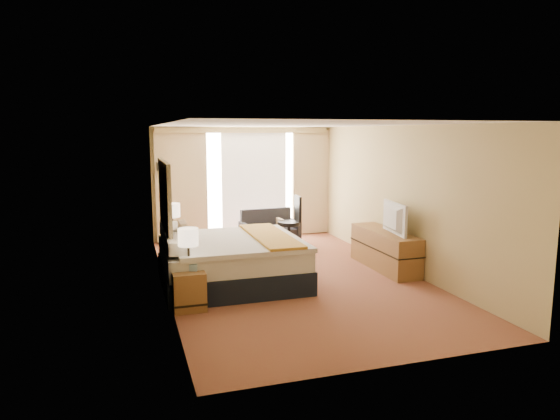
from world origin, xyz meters
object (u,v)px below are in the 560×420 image
object	(u,v)px
nightstand_right	(172,250)
floor_lamp	(161,187)
media_dresser	(385,250)
nightstand_left	(188,289)
desk_chair	(292,225)
lamp_left	(188,238)
bed	(231,261)
lamp_right	(172,211)
television	(390,218)
loveseat	(269,233)

from	to	relation	value
nightstand_right	floor_lamp	world-z (taller)	floor_lamp
nightstand_right	media_dresser	world-z (taller)	media_dresser
nightstand_left	desk_chair	bearing A→B (deg)	50.36
desk_chair	lamp_left	xyz separation A→B (m)	(-2.59, -3.13, 0.52)
media_dresser	floor_lamp	world-z (taller)	floor_lamp
bed	lamp_left	world-z (taller)	lamp_left
lamp_left	nightstand_left	bearing A→B (deg)	-137.37
floor_lamp	desk_chair	world-z (taller)	floor_lamp
floor_lamp	lamp_right	size ratio (longest dim) A/B	2.92
desk_chair	nightstand_left	bearing A→B (deg)	-124.98
nightstand_right	desk_chair	distance (m)	2.69
floor_lamp	lamp_right	distance (m)	1.95
desk_chair	television	xyz separation A→B (m)	(1.04, -2.32, 0.48)
loveseat	floor_lamp	xyz separation A→B (m)	(-2.25, 0.81, 1.03)
bed	television	world-z (taller)	television
lamp_right	lamp_left	bearing A→B (deg)	-89.98
desk_chair	floor_lamp	bearing A→B (deg)	160.09
nightstand_right	lamp_left	distance (m)	2.59
desk_chair	media_dresser	bearing A→B (deg)	-57.76
media_dresser	desk_chair	distance (m)	2.37
lamp_left	desk_chair	bearing A→B (deg)	50.41
bed	floor_lamp	bearing A→B (deg)	103.79
nightstand_right	media_dresser	size ratio (longest dim) A/B	0.31
floor_lamp	television	bearing A→B (deg)	-43.73
lamp_left	loveseat	bearing A→B (deg)	58.04
bed	lamp_right	world-z (taller)	lamp_right
nightstand_left	television	size ratio (longest dim) A/B	0.57
bed	desk_chair	distance (m)	2.85
media_dresser	lamp_right	distance (m)	3.99
media_dresser	lamp_left	bearing A→B (deg)	-164.33
lamp_right	nightstand_right	bearing A→B (deg)	103.00
floor_lamp	lamp_right	xyz separation A→B (m)	(0.05, -1.93, -0.26)
nightstand_right	loveseat	bearing A→B (deg)	25.09
floor_lamp	media_dresser	bearing A→B (deg)	-41.50
media_dresser	desk_chair	size ratio (longest dim) A/B	1.60
desk_chair	television	distance (m)	2.58
television	lamp_left	bearing A→B (deg)	109.98
lamp_left	television	xyz separation A→B (m)	(3.63, 0.81, -0.04)
bed	floor_lamp	distance (m)	3.63
floor_lamp	lamp_left	xyz separation A→B (m)	(0.05, -4.33, -0.27)
loveseat	nightstand_left	bearing A→B (deg)	-125.49
lamp_left	lamp_right	world-z (taller)	lamp_right
lamp_right	television	world-z (taller)	television
media_dresser	lamp_left	size ratio (longest dim) A/B	2.99
media_dresser	lamp_right	world-z (taller)	lamp_right
lamp_left	lamp_right	bearing A→B (deg)	90.02
bed	floor_lamp	xyz separation A→B (m)	(-0.84, 3.41, 0.89)
lamp_left	lamp_right	xyz separation A→B (m)	(-0.00, 2.40, 0.02)
nightstand_left	loveseat	size ratio (longest dim) A/B	0.43
lamp_right	nightstand_left	bearing A→B (deg)	-90.43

